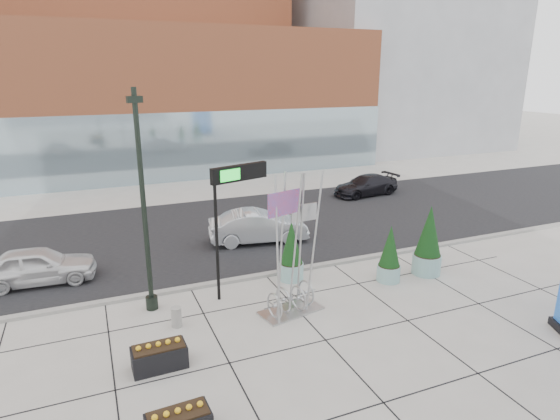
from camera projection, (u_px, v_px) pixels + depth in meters
name	position (u px, v px, depth m)	size (l,w,h in m)	color
ground	(282.00, 331.00, 14.54)	(160.00, 160.00, 0.00)	#9E9991
street_asphalt	(205.00, 233.00, 23.40)	(80.00, 12.00, 0.02)	black
curb_edge	(242.00, 279.00, 18.07)	(80.00, 0.30, 0.12)	gray
tower_podium	(162.00, 101.00, 37.27)	(34.00, 10.00, 11.00)	#AE5732
tower_glass_front	(176.00, 147.00, 33.86)	(34.00, 0.60, 5.00)	#8CA5B2
building_grey_parking	(390.00, 60.00, 49.92)	(20.00, 18.00, 18.00)	slate
lamp_post	(145.00, 225.00, 15.05)	(0.49, 0.40, 7.31)	black
public_art_sculpture	(291.00, 277.00, 15.38)	(2.28, 1.47, 4.78)	#ACAEB0
concrete_bollard	(176.00, 317.00, 14.71)	(0.33, 0.33, 0.65)	gray
overhead_street_sign	(238.00, 186.00, 15.72)	(2.18, 0.84, 4.71)	black
round_planter_east	(428.00, 242.00, 18.34)	(1.12, 1.12, 2.81)	#83B1AE
round_planter_mid	(390.00, 255.00, 17.76)	(0.89, 0.89, 2.23)	#83B1AE
round_planter_west	(291.00, 252.00, 17.86)	(0.95, 0.95, 2.38)	#83B1AE
box_planter_north	(159.00, 356.00, 12.63)	(1.46, 0.76, 0.80)	black
car_white_west	(37.00, 266.00, 17.63)	(1.67, 4.15, 1.41)	silver
car_silver_mid	(258.00, 227.00, 21.95)	(1.60, 4.59, 1.51)	#B5B8BE
car_dark_east	(366.00, 185.00, 30.44)	(1.81, 4.46, 1.29)	black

